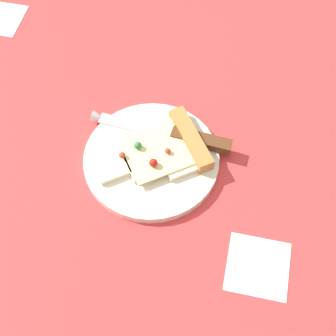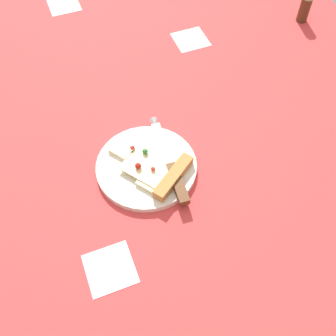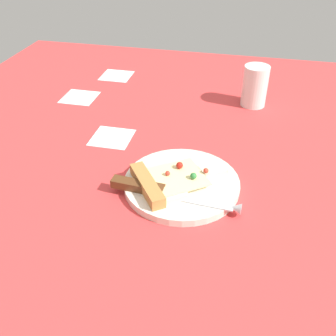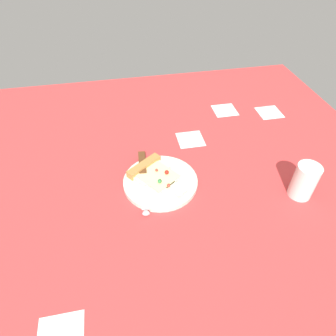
% 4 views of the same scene
% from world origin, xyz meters
% --- Properties ---
extents(ground_plane, '(1.51, 1.51, 0.03)m').
position_xyz_m(ground_plane, '(-0.00, 0.00, -0.01)').
color(ground_plane, '#D13838').
rests_on(ground_plane, ground).
extents(plate, '(0.22, 0.22, 0.01)m').
position_xyz_m(plate, '(-0.04, -0.01, 0.01)').
color(plate, silver).
rests_on(plate, ground_plane).
extents(pizza_slice, '(0.19, 0.16, 0.03)m').
position_xyz_m(pizza_slice, '(-0.06, -0.02, 0.02)').
color(pizza_slice, beige).
rests_on(pizza_slice, plate).
extents(knife, '(0.24, 0.04, 0.02)m').
position_xyz_m(knife, '(-0.07, -0.06, 0.02)').
color(knife, silver).
rests_on(knife, plate).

